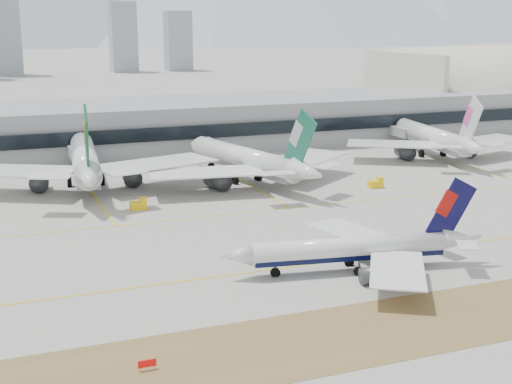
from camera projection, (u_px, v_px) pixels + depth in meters
name	position (u px, v px, depth m)	size (l,w,h in m)	color
ground	(281.00, 258.00, 123.70)	(3000.00, 3000.00, 0.00)	#99978F
taxiing_airliner	(359.00, 249.00, 116.68)	(44.89, 38.64, 15.13)	white
widebody_eva	(85.00, 162.00, 175.19)	(65.28, 64.22, 23.39)	white
widebody_cathay	(249.00, 161.00, 179.30)	(57.86, 57.65, 21.21)	white
widebody_china_air	(435.00, 139.00, 213.60)	(58.09, 57.41, 20.95)	white
terminal	(139.00, 126.00, 225.95)	(280.00, 43.10, 15.00)	gray
hangar	(491.00, 118.00, 300.54)	(91.00, 60.00, 60.00)	beige
hold_sign_left	(147.00, 364.00, 83.58)	(2.20, 0.15, 1.35)	red
gse_c	(376.00, 184.00, 175.29)	(3.55, 2.00, 2.60)	yellow
gse_b	(139.00, 205.00, 154.99)	(3.55, 2.00, 2.60)	yellow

